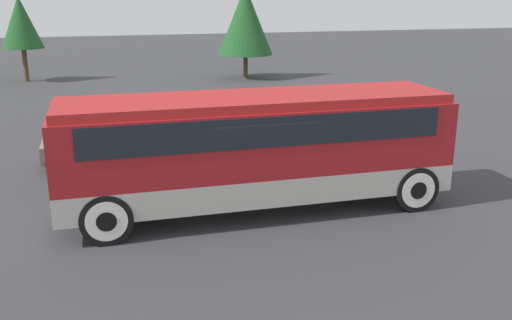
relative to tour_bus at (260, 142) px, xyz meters
The scene contains 6 objects.
ground_plane 1.78m from the tour_bus, behind, with size 120.00×120.00×0.00m, color #38383A.
tour_bus is the anchor object (origin of this frame).
parked_car_near 7.90m from the tour_bus, 54.68° to the left, with size 4.31×1.86×1.42m.
parked_car_mid 6.44m from the tour_bus, 122.91° to the left, with size 4.41×1.86×1.37m.
tree_left 25.54m from the tour_bus, 108.30° to the left, with size 2.45×2.45×5.06m.
tree_center 22.58m from the tour_bus, 76.62° to the left, with size 3.39×3.39×5.64m.
Camera 1 is at (-3.56, -13.04, 5.37)m, focal length 40.00 mm.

